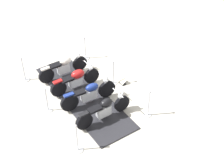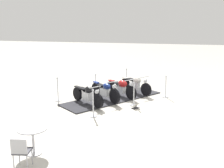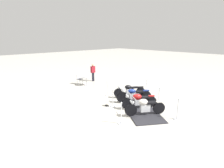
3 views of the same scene
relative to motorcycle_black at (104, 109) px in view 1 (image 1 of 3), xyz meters
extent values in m
plane|color=beige|center=(-0.83, -1.29, -0.48)|extent=(80.00, 80.00, 0.00)
cube|color=#28282D|center=(-0.83, -1.29, -0.45)|extent=(4.25, 5.26, 0.05)
cylinder|color=black|center=(-0.64, 0.42, -0.12)|extent=(0.59, 0.45, 0.62)
cylinder|color=black|center=(0.69, -0.44, -0.12)|extent=(0.59, 0.45, 0.62)
cube|color=silver|center=(0.02, -0.01, -0.07)|extent=(0.56, 0.48, 0.39)
ellipsoid|color=black|center=(-0.09, 0.06, 0.26)|extent=(0.54, 0.50, 0.30)
cube|color=black|center=(0.31, -0.20, 0.21)|extent=(0.56, 0.49, 0.08)
cube|color=black|center=(0.69, -0.44, 0.22)|extent=(0.37, 0.32, 0.06)
cylinder|color=silver|center=(-0.57, 0.37, 0.14)|extent=(0.31, 0.23, 0.52)
cylinder|color=silver|center=(-0.50, 0.32, 0.47)|extent=(0.36, 0.53, 0.04)
sphere|color=silver|center=(-0.58, 0.38, 0.27)|extent=(0.18, 0.18, 0.18)
cylinder|color=black|center=(-1.16, -0.39, -0.09)|extent=(0.62, 0.52, 0.69)
cylinder|color=black|center=(0.07, -1.33, -0.09)|extent=(0.62, 0.52, 0.69)
cube|color=silver|center=(-0.55, -0.86, -0.05)|extent=(0.61, 0.54, 0.38)
ellipsoid|color=navy|center=(-0.67, -0.77, 0.26)|extent=(0.57, 0.53, 0.28)
cube|color=black|center=(-0.24, -1.10, 0.22)|extent=(0.56, 0.51, 0.08)
cube|color=navy|center=(0.07, -1.33, 0.29)|extent=(0.39, 0.35, 0.06)
cylinder|color=silver|center=(-1.10, -0.43, 0.21)|extent=(0.26, 0.23, 0.59)
cylinder|color=silver|center=(-1.05, -0.48, 0.56)|extent=(0.43, 0.54, 0.04)
sphere|color=silver|center=(-1.12, -0.42, 0.36)|extent=(0.18, 0.18, 0.18)
cylinder|color=black|center=(-1.73, -1.30, -0.11)|extent=(0.61, 0.47, 0.64)
cylinder|color=black|center=(-0.50, -2.12, -0.11)|extent=(0.61, 0.47, 0.64)
cube|color=silver|center=(-1.11, -1.71, -0.08)|extent=(0.57, 0.49, 0.34)
ellipsoid|color=#AD1919|center=(-1.22, -1.64, 0.24)|extent=(0.65, 0.59, 0.35)
cube|color=black|center=(-0.81, -1.91, 0.18)|extent=(0.60, 0.54, 0.08)
cube|color=#AD1919|center=(-0.50, -2.12, 0.24)|extent=(0.38, 0.33, 0.06)
cylinder|color=silver|center=(-1.68, -1.34, 0.17)|extent=(0.25, 0.20, 0.55)
cylinder|color=silver|center=(-1.62, -1.37, 0.50)|extent=(0.39, 0.56, 0.04)
sphere|color=silver|center=(-1.71, -1.32, 0.30)|extent=(0.18, 0.18, 0.18)
cylinder|color=black|center=(-2.32, -2.13, -0.10)|extent=(0.60, 0.45, 0.65)
cylinder|color=black|center=(-1.04, -2.99, -0.10)|extent=(0.60, 0.45, 0.65)
cube|color=silver|center=(-1.68, -2.56, -0.05)|extent=(0.54, 0.45, 0.40)
ellipsoid|color=silver|center=(-1.79, -2.49, 0.29)|extent=(0.59, 0.55, 0.33)
cube|color=black|center=(-1.40, -2.75, 0.24)|extent=(0.55, 0.50, 0.08)
cube|color=silver|center=(-1.04, -2.99, 0.25)|extent=(0.37, 0.31, 0.06)
cylinder|color=silver|center=(-2.25, -2.18, 0.17)|extent=(0.31, 0.24, 0.55)
cylinder|color=silver|center=(-2.18, -2.23, 0.51)|extent=(0.45, 0.65, 0.04)
sphere|color=silver|center=(-2.26, -2.17, 0.31)|extent=(0.18, 0.18, 0.18)
cylinder|color=silver|center=(-0.79, 1.38, -0.46)|extent=(0.28, 0.28, 0.03)
cylinder|color=silver|center=(-0.79, 1.38, 0.06)|extent=(0.05, 0.05, 1.03)
sphere|color=silver|center=(-0.79, 1.38, 0.61)|extent=(0.09, 0.09, 0.09)
cylinder|color=silver|center=(-3.27, -2.34, -0.46)|extent=(0.35, 0.35, 0.03)
cylinder|color=silver|center=(-3.27, -2.34, 0.05)|extent=(0.05, 0.05, 1.01)
sphere|color=silver|center=(-3.27, -2.34, 0.59)|extent=(0.09, 0.09, 0.09)
cylinder|color=silver|center=(0.37, -2.09, -0.46)|extent=(0.31, 0.31, 0.03)
cylinder|color=silver|center=(0.37, -2.09, 0.02)|extent=(0.05, 0.05, 0.94)
sphere|color=silver|center=(0.37, -2.09, 0.53)|extent=(0.09, 0.09, 0.09)
cylinder|color=silver|center=(-0.87, -3.95, -0.46)|extent=(0.35, 0.35, 0.03)
cylinder|color=silver|center=(-0.87, -3.95, 0.05)|extent=(0.05, 0.05, 1.00)
sphere|color=silver|center=(-0.87, -3.95, 0.58)|extent=(0.09, 0.09, 0.09)
cylinder|color=silver|center=(-2.03, -0.48, -0.46)|extent=(0.31, 0.31, 0.03)
cylinder|color=silver|center=(-2.03, -0.48, 0.05)|extent=(0.05, 0.05, 1.00)
sphere|color=silver|center=(-2.03, -0.48, 0.59)|extent=(0.09, 0.09, 0.09)
cylinder|color=silver|center=(1.61, -0.23, -0.46)|extent=(0.36, 0.36, 0.03)
cylinder|color=silver|center=(1.61, -0.23, 0.07)|extent=(0.05, 0.05, 1.04)
sphere|color=silver|center=(1.61, -0.23, 0.63)|extent=(0.09, 0.09, 0.09)
cube|color=#333338|center=(-2.18, -0.13, -0.46)|extent=(0.35, 0.38, 0.02)
cube|color=beige|center=(-2.18, -0.13, -0.34)|extent=(0.35, 0.37, 0.16)
camera|label=1|loc=(7.32, 3.29, 7.51)|focal=50.36mm
camera|label=2|loc=(-4.21, 10.36, 3.05)|focal=40.96mm
camera|label=3|loc=(-9.13, -7.84, 3.58)|focal=29.34mm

